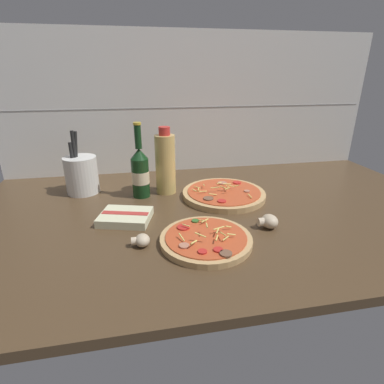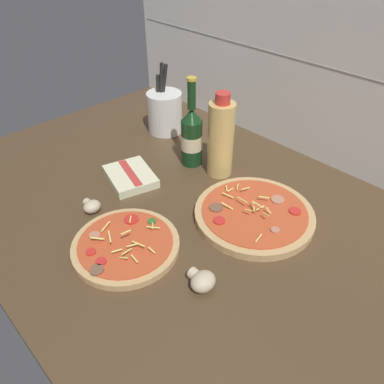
# 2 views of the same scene
# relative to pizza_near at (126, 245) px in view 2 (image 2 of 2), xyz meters

# --- Properties ---
(counter_slab) EXTENTS (1.60, 0.90, 0.03)m
(counter_slab) POSITION_rel_pizza_near_xyz_m (0.09, 0.19, -0.02)
(counter_slab) COLOR #4C3823
(counter_slab) RESTS_ON ground
(tile_backsplash) EXTENTS (1.60, 0.01, 0.60)m
(tile_backsplash) POSITION_rel_pizza_near_xyz_m (0.09, 0.64, 0.27)
(tile_backsplash) COLOR white
(tile_backsplash) RESTS_ON ground
(pizza_near) EXTENTS (0.24, 0.24, 0.05)m
(pizza_near) POSITION_rel_pizza_near_xyz_m (0.00, 0.00, 0.00)
(pizza_near) COLOR tan
(pizza_near) RESTS_ON counter_slab
(pizza_far) EXTENTS (0.29, 0.29, 0.05)m
(pizza_far) POSITION_rel_pizza_near_xyz_m (0.13, 0.29, 0.00)
(pizza_far) COLOR tan
(pizza_far) RESTS_ON counter_slab
(beer_bottle) EXTENTS (0.06, 0.06, 0.26)m
(beer_bottle) POSITION_rel_pizza_near_xyz_m (-0.15, 0.35, 0.08)
(beer_bottle) COLOR #143819
(beer_bottle) RESTS_ON counter_slab
(oil_bottle) EXTENTS (0.07, 0.07, 0.24)m
(oil_bottle) POSITION_rel_pizza_near_xyz_m (-0.06, 0.38, 0.10)
(oil_bottle) COLOR #D6B766
(oil_bottle) RESTS_ON counter_slab
(mushroom_left) EXTENTS (0.06, 0.05, 0.04)m
(mushroom_left) POSITION_rel_pizza_near_xyz_m (0.19, 0.05, 0.01)
(mushroom_left) COLOR beige
(mushroom_left) RESTS_ON counter_slab
(mushroom_right) EXTENTS (0.05, 0.04, 0.03)m
(mushroom_right) POSITION_rel_pizza_near_xyz_m (-0.17, 0.02, 0.01)
(mushroom_right) COLOR beige
(mushroom_right) RESTS_ON counter_slab
(utensil_crock) EXTENTS (0.12, 0.12, 0.23)m
(utensil_crock) POSITION_rel_pizza_near_xyz_m (-0.36, 0.43, 0.06)
(utensil_crock) COLOR silver
(utensil_crock) RESTS_ON counter_slab
(dish_towel) EXTENTS (0.17, 0.15, 0.03)m
(dish_towel) POSITION_rel_pizza_near_xyz_m (-0.21, 0.17, 0.00)
(dish_towel) COLOR beige
(dish_towel) RESTS_ON counter_slab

